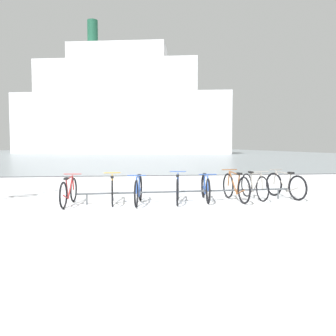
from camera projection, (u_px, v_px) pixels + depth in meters
The scene contains 11 objects.
ground at pixel (131, 154), 60.81m from camera, with size 80.00×132.00×0.08m.
bike_rack at pixel (187, 192), 9.37m from camera, with size 5.93×0.48×0.31m.
bicycle_0 at pixel (69, 191), 8.80m from camera, with size 0.46×1.69×0.78m.
bicycle_1 at pixel (112, 190), 9.14m from camera, with size 0.46×1.72×0.78m.
bicycle_2 at pixel (138, 190), 8.98m from camera, with size 0.46×1.72×0.80m.
bicycle_3 at pixel (178, 189), 9.27m from camera, with size 0.46×1.76×0.81m.
bicycle_4 at pixel (206, 188), 9.55m from camera, with size 0.46×1.76×0.78m.
bicycle_5 at pixel (236, 187), 9.49m from camera, with size 0.46×1.75×0.85m.
bicycle_6 at pixel (254, 186), 9.82m from camera, with size 0.46×1.64×0.82m.
bicycle_7 at pixel (285, 185), 9.98m from camera, with size 0.61×1.63×0.82m.
ferry_ship at pixel (123, 109), 65.29m from camera, with size 40.79×18.13×24.98m.
Camera 1 is at (-0.31, -7.29, 1.53)m, focal length 36.84 mm.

